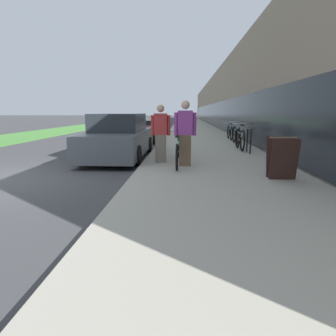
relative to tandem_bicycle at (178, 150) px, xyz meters
The scene contains 13 objects.
sidewalk_slab 19.04m from the tandem_bicycle, 86.94° to the left, with size 4.06×70.00×0.13m.
storefront_facade 28.27m from the tandem_bicycle, 73.35° to the left, with size 10.01×70.00×5.27m.
lawn_strip 25.08m from the tandem_bicycle, 113.45° to the left, with size 4.01×70.00×0.03m.
tandem_bicycle is the anchor object (origin of this frame).
person_rider 0.65m from the tandem_bicycle, 62.45° to the right, with size 0.58×0.23×1.71m.
person_bystander 0.69m from the tandem_bicycle, 160.82° to the left, with size 0.55×0.21×1.61m.
bike_rack_hoop 3.32m from the tandem_bicycle, 43.15° to the left, with size 0.05×0.60×0.84m.
cruiser_bike_nearest 3.84m from the tandem_bicycle, 53.88° to the left, with size 0.52×1.80×0.98m.
cruiser_bike_middle 5.74m from the tandem_bicycle, 64.51° to the left, with size 0.52×1.89×0.97m.
cruiser_bike_farthest 7.76m from the tandem_bicycle, 71.10° to the left, with size 0.52×1.73×0.86m.
sandwich_board_sign 2.91m from the tandem_bicycle, 38.88° to the right, with size 0.56×0.56×0.90m.
parked_sedan_curbside 2.63m from the tandem_bicycle, 139.87° to the left, with size 1.83×4.74×1.49m.
vintage_roadster_curbside 7.53m from the tandem_bicycle, 106.02° to the left, with size 1.82×4.28×1.07m.
Camera 1 is at (4.47, -6.28, 1.56)m, focal length 32.00 mm.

